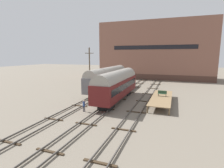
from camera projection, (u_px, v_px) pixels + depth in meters
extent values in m
plane|color=slate|center=(113.00, 104.00, 27.83)|extent=(200.00, 200.00, 0.00)
cube|color=#4C4742|center=(85.00, 100.00, 29.51)|extent=(0.08, 60.00, 0.16)
cube|color=#4C4742|center=(92.00, 101.00, 29.03)|extent=(0.08, 60.00, 0.16)
cube|color=#3D2D1E|center=(9.00, 142.00, 15.38)|extent=(2.60, 0.24, 0.10)
cube|color=#3D2D1E|center=(54.00, 119.00, 20.94)|extent=(2.60, 0.24, 0.10)
cube|color=#3D2D1E|center=(79.00, 106.00, 26.51)|extent=(2.60, 0.24, 0.10)
cube|color=#3D2D1E|center=(96.00, 97.00, 32.07)|extent=(2.60, 0.24, 0.10)
cube|color=#3D2D1E|center=(108.00, 91.00, 37.63)|extent=(2.60, 0.24, 0.10)
cube|color=#3D2D1E|center=(117.00, 86.00, 43.20)|extent=(2.60, 0.24, 0.10)
cube|color=#3D2D1E|center=(124.00, 83.00, 48.76)|extent=(2.60, 0.24, 0.10)
cube|color=#3D2D1E|center=(129.00, 80.00, 54.32)|extent=(2.60, 0.24, 0.10)
cube|color=#4C4742|center=(109.00, 102.00, 28.04)|extent=(0.08, 60.00, 0.16)
cube|color=#4C4742|center=(117.00, 103.00, 27.55)|extent=(0.08, 60.00, 0.16)
cube|color=#3D2D1E|center=(50.00, 152.00, 13.91)|extent=(2.60, 0.24, 0.10)
cube|color=#3D2D1E|center=(86.00, 124.00, 19.47)|extent=(2.60, 0.24, 0.10)
cube|color=#3D2D1E|center=(106.00, 109.00, 25.04)|extent=(2.60, 0.24, 0.10)
cube|color=#3D2D1E|center=(119.00, 99.00, 30.60)|extent=(2.60, 0.24, 0.10)
cube|color=#3D2D1E|center=(128.00, 92.00, 36.16)|extent=(2.60, 0.24, 0.10)
cube|color=#3D2D1E|center=(134.00, 87.00, 41.72)|extent=(2.60, 0.24, 0.10)
cube|color=#3D2D1E|center=(139.00, 84.00, 47.29)|extent=(2.60, 0.24, 0.10)
cube|color=#3D2D1E|center=(143.00, 81.00, 52.85)|extent=(2.60, 0.24, 0.10)
cube|color=#4C4742|center=(136.00, 105.00, 26.57)|extent=(0.08, 60.00, 0.16)
cube|color=#4C4742|center=(145.00, 106.00, 26.08)|extent=(0.08, 60.00, 0.16)
cube|color=#3D2D1E|center=(100.00, 163.00, 12.44)|extent=(2.60, 0.24, 0.10)
cube|color=#3D2D1E|center=(124.00, 130.00, 18.00)|extent=(2.60, 0.24, 0.10)
cube|color=#3D2D1E|center=(136.00, 112.00, 23.56)|extent=(2.60, 0.24, 0.10)
cube|color=#3D2D1E|center=(144.00, 101.00, 29.13)|extent=(2.60, 0.24, 0.10)
cube|color=#3D2D1E|center=(149.00, 94.00, 34.69)|extent=(2.60, 0.24, 0.10)
cube|color=#3D2D1E|center=(153.00, 88.00, 40.25)|extent=(2.60, 0.24, 0.10)
cube|color=#3D2D1E|center=(156.00, 84.00, 45.82)|extent=(2.60, 0.24, 0.10)
cube|color=#3D2D1E|center=(158.00, 81.00, 51.38)|extent=(2.60, 0.24, 0.10)
cube|color=black|center=(117.00, 85.00, 42.93)|extent=(1.80, 2.40, 1.00)
cube|color=black|center=(97.00, 94.00, 32.26)|extent=(1.80, 2.40, 1.00)
cube|color=slate|center=(108.00, 80.00, 37.29)|extent=(2.87, 17.71, 2.76)
cube|color=black|center=(108.00, 79.00, 37.24)|extent=(2.91, 16.29, 1.00)
cylinder|color=gray|center=(108.00, 74.00, 37.06)|extent=(2.72, 17.35, 2.72)
cube|color=black|center=(125.00, 92.00, 34.14)|extent=(1.80, 2.40, 1.00)
cube|color=black|center=(106.00, 105.00, 25.08)|extent=(1.80, 2.40, 1.00)
cube|color=#5B1919|center=(117.00, 87.00, 29.31)|extent=(3.02, 15.02, 2.71)
cube|color=black|center=(117.00, 85.00, 29.25)|extent=(3.06, 13.82, 0.97)
cylinder|color=gray|center=(117.00, 79.00, 29.09)|extent=(2.86, 14.72, 2.86)
cube|color=#8C704C|center=(161.00, 98.00, 27.80)|extent=(3.07, 11.27, 0.10)
cylinder|color=brown|center=(147.00, 110.00, 23.26)|extent=(0.20, 0.20, 0.93)
cylinder|color=brown|center=(169.00, 112.00, 22.33)|extent=(0.20, 0.20, 0.93)
cylinder|color=brown|center=(156.00, 93.00, 33.43)|extent=(0.20, 0.20, 0.93)
cylinder|color=brown|center=(171.00, 94.00, 32.50)|extent=(0.20, 0.20, 0.93)
cylinder|color=brown|center=(153.00, 100.00, 28.35)|extent=(0.20, 0.20, 0.93)
cylinder|color=brown|center=(170.00, 101.00, 27.41)|extent=(0.20, 0.20, 0.93)
cube|color=#2D4C33|center=(162.00, 94.00, 28.37)|extent=(1.40, 0.40, 0.06)
cube|color=#2D4C33|center=(162.00, 92.00, 28.48)|extent=(1.40, 0.06, 0.45)
cube|color=black|center=(158.00, 95.00, 28.60)|extent=(0.06, 0.40, 0.40)
cube|color=black|center=(166.00, 95.00, 28.20)|extent=(0.06, 0.40, 0.40)
cylinder|color=#282833|center=(83.00, 109.00, 23.89)|extent=(0.12, 0.12, 0.77)
cylinder|color=#282833|center=(85.00, 109.00, 23.82)|extent=(0.12, 0.12, 0.77)
cylinder|color=navy|center=(84.00, 104.00, 23.74)|extent=(0.32, 0.32, 0.64)
sphere|color=tan|center=(84.00, 101.00, 23.67)|extent=(0.21, 0.21, 0.21)
cylinder|color=#473828|center=(90.00, 71.00, 34.82)|extent=(0.24, 0.24, 9.12)
cube|color=#473828|center=(89.00, 53.00, 34.26)|extent=(1.80, 0.12, 0.12)
cube|color=#4F342A|center=(154.00, 75.00, 59.18)|extent=(35.27, 11.37, 1.82)
cube|color=brown|center=(155.00, 48.00, 57.70)|extent=(35.27, 11.37, 16.35)
cube|color=black|center=(153.00, 47.00, 52.39)|extent=(24.69, 0.10, 1.20)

